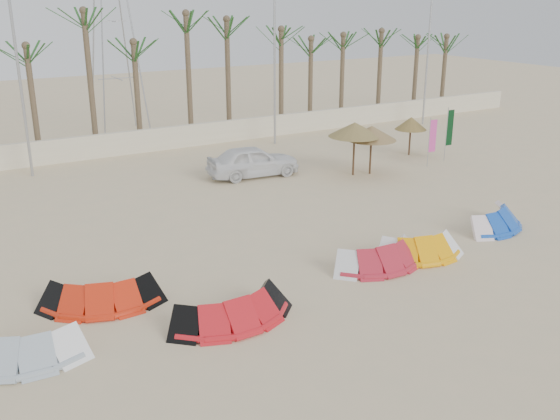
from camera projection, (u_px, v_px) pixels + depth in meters
ground at (388, 312)px, 17.71m from camera, size 120.00×120.00×0.00m
boundary_wall at (136, 142)px, 35.35m from camera, size 60.00×0.30×1.30m
palm_line at (131, 34)px, 35.00m from camera, size 52.00×4.00×7.70m
lamp_b at (18, 57)px, 29.16m from camera, size 1.25×0.14×11.00m
lamp_c at (275, 46)px, 35.95m from camera, size 1.25×0.14×11.00m
lamp_d at (429, 39)px, 41.76m from camera, size 1.25×0.14×11.00m
pylon at (122, 132)px, 40.91m from camera, size 3.00×3.00×14.00m
kite_grey at (6, 341)px, 15.42m from camera, size 4.11×2.82×0.90m
kite_red_left at (98, 290)px, 18.12m from camera, size 3.77×2.45×0.90m
kite_red_mid at (227, 305)px, 17.26m from camera, size 3.60×1.60×0.90m
kite_red_right at (375, 253)px, 20.73m from camera, size 3.42×1.62×0.90m
kite_orange at (414, 244)px, 21.44m from camera, size 3.37×2.21×0.90m
kite_blue at (491, 217)px, 24.10m from camera, size 3.44×2.30×0.90m
parasol_left at (372, 133)px, 30.76m from camera, size 2.50×2.50×2.44m
parasol_mid at (355, 129)px, 30.47m from camera, size 2.60×2.60×2.67m
parasol_right at (411, 123)px, 34.55m from camera, size 1.78×1.78×2.15m
flag_pink at (432, 137)px, 32.35m from camera, size 0.45×0.08×2.60m
flag_green at (449, 129)px, 33.29m from camera, size 0.45×0.04×2.94m
car at (253, 161)px, 30.76m from camera, size 4.72×2.33×1.55m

